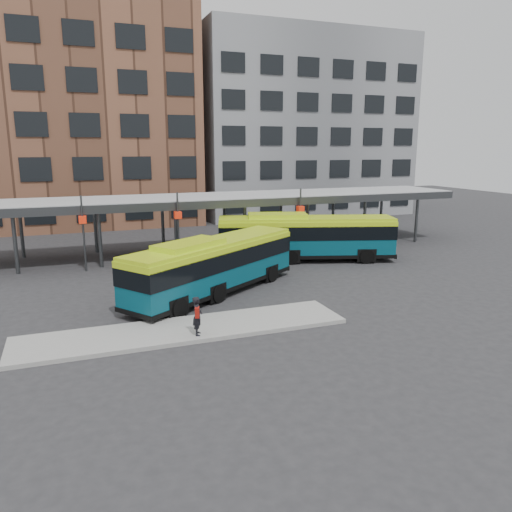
% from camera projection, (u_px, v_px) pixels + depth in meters
% --- Properties ---
extents(ground, '(120.00, 120.00, 0.00)m').
position_uv_depth(ground, '(276.00, 299.00, 25.97)').
color(ground, '#28282B').
rests_on(ground, ground).
extents(boarding_island, '(14.00, 3.00, 0.18)m').
position_uv_depth(boarding_island, '(185.00, 330.00, 21.31)').
color(boarding_island, gray).
rests_on(boarding_island, ground).
extents(canopy, '(40.00, 6.53, 4.80)m').
position_uv_depth(canopy, '(208.00, 200.00, 36.86)').
color(canopy, '#999B9E').
rests_on(canopy, ground).
extents(building_brick, '(26.00, 14.00, 22.00)m').
position_uv_depth(building_brick, '(58.00, 113.00, 49.37)').
color(building_brick, brown).
rests_on(building_brick, ground).
extents(building_grey, '(24.00, 14.00, 20.00)m').
position_uv_depth(building_grey, '(296.00, 127.00, 58.58)').
color(building_grey, slate).
rests_on(building_grey, ground).
extents(bus_front, '(10.82, 8.42, 3.15)m').
position_uv_depth(bus_front, '(214.00, 264.00, 26.48)').
color(bus_front, '#074557').
rests_on(bus_front, ground).
extents(bus_rear, '(12.18, 6.06, 3.30)m').
position_uv_depth(bus_rear, '(305.00, 236.00, 34.34)').
color(bus_rear, '#074557').
rests_on(bus_rear, ground).
extents(pedestrian, '(0.53, 0.68, 1.62)m').
position_uv_depth(pedestrian, '(197.00, 316.00, 20.34)').
color(pedestrian, black).
rests_on(pedestrian, boarding_island).
extents(bike_rack, '(5.24, 1.42, 1.00)m').
position_uv_depth(bike_rack, '(361.00, 237.00, 41.25)').
color(bike_rack, slate).
rests_on(bike_rack, ground).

